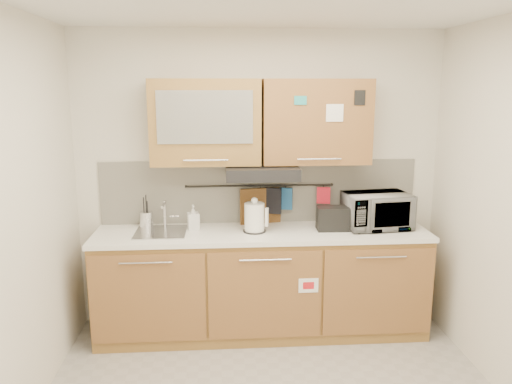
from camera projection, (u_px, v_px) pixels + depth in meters
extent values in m
plane|color=silver|center=(259.00, 180.00, 4.44)|extent=(3.20, 0.00, 3.20)
plane|color=silver|center=(2.00, 232.00, 2.87)|extent=(0.00, 3.00, 3.00)
cube|color=#AA7D3C|center=(262.00, 284.00, 4.33)|extent=(2.80, 0.60, 0.88)
cube|color=black|center=(262.00, 325.00, 4.41)|extent=(2.80, 0.54, 0.10)
cube|color=olive|center=(148.00, 299.00, 3.95)|extent=(0.91, 0.02, 0.74)
cylinder|color=silver|center=(146.00, 263.00, 3.86)|extent=(0.41, 0.01, 0.01)
cube|color=olive|center=(265.00, 295.00, 4.02)|extent=(0.91, 0.02, 0.74)
cylinder|color=silver|center=(265.00, 260.00, 3.93)|extent=(0.41, 0.01, 0.01)
cube|color=olive|center=(378.00, 292.00, 4.08)|extent=(0.91, 0.02, 0.74)
cylinder|color=silver|center=(381.00, 257.00, 3.99)|extent=(0.41, 0.01, 0.01)
cube|color=white|center=(262.00, 233.00, 4.22)|extent=(2.82, 0.62, 0.04)
cube|color=silver|center=(259.00, 191.00, 4.45)|extent=(2.80, 0.02, 0.56)
cube|color=#AA7D3C|center=(206.00, 122.00, 4.13)|extent=(0.90, 0.35, 0.70)
cube|color=silver|center=(205.00, 117.00, 3.93)|extent=(0.76, 0.02, 0.42)
cube|color=olive|center=(316.00, 121.00, 4.19)|extent=(0.90, 0.35, 0.70)
cube|color=white|center=(335.00, 113.00, 4.00)|extent=(0.14, 0.00, 0.14)
cube|color=black|center=(262.00, 172.00, 4.17)|extent=(0.60, 0.46, 0.10)
cube|color=silver|center=(161.00, 233.00, 4.17)|extent=(0.42, 0.40, 0.03)
cylinder|color=silver|center=(165.00, 214.00, 4.30)|extent=(0.03, 0.03, 0.24)
cylinder|color=silver|center=(163.00, 205.00, 4.20)|extent=(0.02, 0.18, 0.02)
cylinder|color=black|center=(260.00, 186.00, 4.40)|extent=(1.30, 0.02, 0.02)
cylinder|color=silver|center=(147.00, 220.00, 4.29)|extent=(0.15, 0.15, 0.14)
cylinder|color=black|center=(144.00, 213.00, 4.29)|extent=(0.01, 0.01, 0.27)
cylinder|color=black|center=(148.00, 215.00, 4.27)|extent=(0.01, 0.01, 0.24)
cylinder|color=black|center=(146.00, 211.00, 4.30)|extent=(0.01, 0.01, 0.29)
cylinder|color=black|center=(144.00, 217.00, 4.27)|extent=(0.01, 0.01, 0.21)
cylinder|color=white|center=(254.00, 218.00, 4.17)|extent=(0.21, 0.21, 0.25)
sphere|color=white|center=(254.00, 201.00, 4.14)|extent=(0.06, 0.06, 0.06)
cube|color=white|center=(267.00, 217.00, 4.15)|extent=(0.03, 0.04, 0.16)
cylinder|color=black|center=(254.00, 231.00, 4.20)|extent=(0.19, 0.19, 0.01)
cube|color=black|center=(333.00, 218.00, 4.23)|extent=(0.27, 0.17, 0.20)
cube|color=black|center=(327.00, 208.00, 4.21)|extent=(0.08, 0.12, 0.01)
cube|color=black|center=(339.00, 208.00, 4.21)|extent=(0.08, 0.12, 0.01)
imported|color=#999999|center=(377.00, 211.00, 4.29)|extent=(0.59, 0.43, 0.30)
imported|color=#999999|center=(193.00, 217.00, 4.25)|extent=(0.11, 0.11, 0.21)
cube|color=brown|center=(261.00, 213.00, 4.44)|extent=(0.37, 0.10, 0.46)
cube|color=#1D4E86|center=(286.00, 199.00, 4.42)|extent=(0.12, 0.06, 0.19)
cube|color=black|center=(273.00, 201.00, 4.42)|extent=(0.15, 0.08, 0.23)
cube|color=red|center=(324.00, 195.00, 4.44)|extent=(0.12, 0.04, 0.15)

